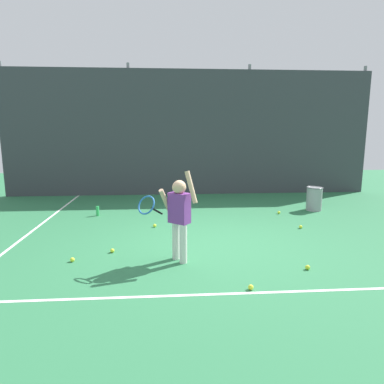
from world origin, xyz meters
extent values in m
plane|color=#2D7247|center=(0.00, 0.00, 0.00)|extent=(20.00, 20.00, 0.00)
cube|color=white|center=(0.00, -1.86, 0.00)|extent=(9.00, 0.05, 0.00)
cube|color=white|center=(-3.26, 1.00, 0.00)|extent=(0.05, 9.00, 0.00)
cube|color=#383D42|center=(0.00, 4.52, 1.79)|extent=(10.64, 0.08, 3.58)
cylinder|color=slate|center=(-5.17, 4.58, 1.87)|extent=(0.09, 0.09, 3.73)
cylinder|color=slate|center=(-1.72, 4.58, 1.87)|extent=(0.09, 0.09, 3.73)
cylinder|color=slate|center=(1.72, 4.58, 1.87)|extent=(0.09, 0.09, 3.73)
cylinder|color=slate|center=(5.17, 4.58, 1.87)|extent=(0.09, 0.09, 3.73)
cylinder|color=silver|center=(-0.56, -0.69, 0.29)|extent=(0.11, 0.11, 0.58)
cylinder|color=silver|center=(-0.46, -0.85, 0.29)|extent=(0.11, 0.11, 0.58)
cube|color=#72338C|center=(-0.51, -0.77, 0.80)|extent=(0.34, 0.32, 0.44)
sphere|color=tan|center=(-0.51, -0.77, 1.10)|extent=(0.20, 0.20, 0.20)
cylinder|color=tan|center=(-0.35, -0.88, 1.12)|extent=(0.20, 0.18, 0.46)
cylinder|color=tan|center=(-0.70, -0.70, 0.87)|extent=(0.24, 0.27, 0.43)
cylinder|color=black|center=(-0.84, -0.74, 0.75)|extent=(0.17, 0.20, 0.15)
torus|color=#2666B2|center=(-0.97, -0.91, 0.88)|extent=(0.32, 0.31, 0.26)
cylinder|color=gray|center=(2.82, 2.21, 0.28)|extent=(0.36, 0.36, 0.55)
torus|color=#595B60|center=(2.82, 2.21, 0.55)|extent=(0.38, 0.38, 0.02)
cylinder|color=green|center=(-2.25, 2.04, 0.11)|extent=(0.07, 0.07, 0.22)
sphere|color=#CCE033|center=(1.24, -1.23, 0.03)|extent=(0.07, 0.07, 0.07)
sphere|color=#CCE033|center=(-1.56, -0.36, 0.03)|extent=(0.07, 0.07, 0.07)
sphere|color=#CCE033|center=(-0.94, 1.02, 0.03)|extent=(0.07, 0.07, 0.07)
sphere|color=#CCE033|center=(0.31, -1.77, 0.03)|extent=(0.07, 0.07, 0.07)
sphere|color=#CCE033|center=(1.87, 1.91, 0.03)|extent=(0.07, 0.07, 0.07)
sphere|color=#CCE033|center=(-2.08, -0.70, 0.03)|extent=(0.07, 0.07, 0.07)
sphere|color=#CCE033|center=(1.92, 0.73, 0.03)|extent=(0.07, 0.07, 0.07)
camera|label=1|loc=(-0.68, -5.60, 1.92)|focal=32.21mm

